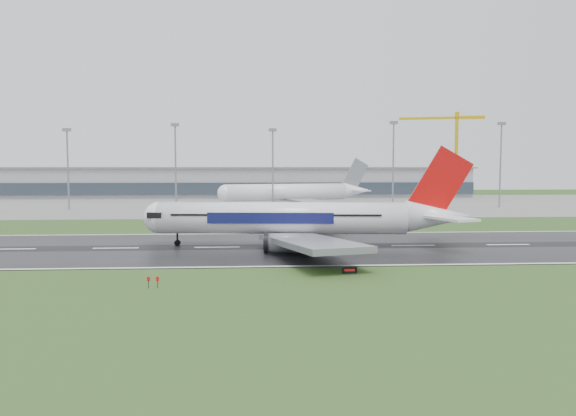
{
  "coord_description": "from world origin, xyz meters",
  "views": [
    {
      "loc": [
        7.52,
        -110.09,
        16.38
      ],
      "look_at": [
        15.0,
        12.0,
        7.0
      ],
      "focal_mm": 34.36,
      "sensor_mm": 36.0,
      "label": 1
    }
  ],
  "objects": [
    {
      "name": "tower_crane",
      "position": [
        123.13,
        200.0,
        23.37
      ],
      "size": [
        46.37,
        15.86,
        46.73
      ],
      "primitive_type": null,
      "rotation": [
        0.0,
        0.0,
        -0.28
      ],
      "color": "#C49F0A",
      "rests_on": "ground"
    },
    {
      "name": "terminal",
      "position": [
        0.0,
        185.0,
        7.5
      ],
      "size": [
        240.0,
        36.0,
        15.0
      ],
      "primitive_type": "cube",
      "color": "gray",
      "rests_on": "ground"
    },
    {
      "name": "runway",
      "position": [
        0.0,
        0.0,
        0.05
      ],
      "size": [
        400.0,
        45.0,
        0.1
      ],
      "primitive_type": "cube",
      "color": "black",
      "rests_on": "ground"
    },
    {
      "name": "main_airliner",
      "position": [
        17.67,
        0.39,
        9.79
      ],
      "size": [
        71.31,
        68.49,
        19.38
      ],
      "primitive_type": null,
      "rotation": [
        0.0,
        0.0,
        -0.1
      ],
      "color": "white",
      "rests_on": "runway"
    },
    {
      "name": "floodmast_2",
      "position": [
        -22.06,
        100.0,
        15.58
      ],
      "size": [
        0.64,
        0.64,
        31.15
      ],
      "primitive_type": "cylinder",
      "color": "gray",
      "rests_on": "ground"
    },
    {
      "name": "runway_sign",
      "position": [
        21.89,
        -28.3,
        0.52
      ],
      "size": [
        2.31,
        0.65,
        1.04
      ],
      "primitive_type": null,
      "rotation": [
        0.0,
        0.0,
        -0.17
      ],
      "color": "black",
      "rests_on": "ground"
    },
    {
      "name": "apron",
      "position": [
        0.0,
        125.0,
        0.04
      ],
      "size": [
        400.0,
        130.0,
        0.08
      ],
      "primitive_type": "cube",
      "color": "slate",
      "rests_on": "ground"
    },
    {
      "name": "floodmast_3",
      "position": [
        14.56,
        100.0,
        14.69
      ],
      "size": [
        0.64,
        0.64,
        29.38
      ],
      "primitive_type": "cylinder",
      "color": "gray",
      "rests_on": "ground"
    },
    {
      "name": "floodmast_5",
      "position": [
        103.61,
        100.0,
        16.08
      ],
      "size": [
        0.64,
        0.64,
        32.17
      ],
      "primitive_type": "cylinder",
      "color": "gray",
      "rests_on": "ground"
    },
    {
      "name": "parked_airliner",
      "position": [
        22.87,
        108.57,
        9.47
      ],
      "size": [
        76.43,
        73.19,
        18.78
      ],
      "primitive_type": null,
      "rotation": [
        0.0,
        0.0,
        0.24
      ],
      "color": "white",
      "rests_on": "apron"
    },
    {
      "name": "ground",
      "position": [
        0.0,
        0.0,
        0.0
      ],
      "size": [
        520.0,
        520.0,
        0.0
      ],
      "primitive_type": "plane",
      "color": "#264419",
      "rests_on": "ground"
    },
    {
      "name": "floodmast_1",
      "position": [
        -61.8,
        100.0,
        14.56
      ],
      "size": [
        0.64,
        0.64,
        29.12
      ],
      "primitive_type": "cylinder",
      "color": "gray",
      "rests_on": "ground"
    },
    {
      "name": "floodmast_4",
      "position": [
        61.09,
        100.0,
        16.17
      ],
      "size": [
        0.64,
        0.64,
        32.34
      ],
      "primitive_type": "cylinder",
      "color": "gray",
      "rests_on": "ground"
    }
  ]
}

